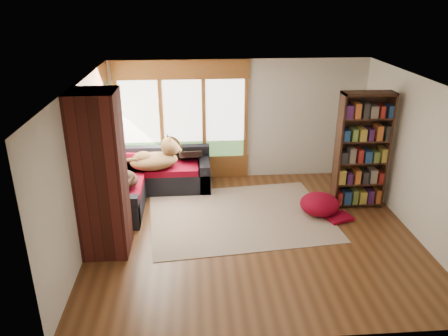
# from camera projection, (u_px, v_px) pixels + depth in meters

# --- Properties ---
(floor) EXTENTS (5.50, 5.50, 0.00)m
(floor) POSITION_uv_depth(u_px,v_px,m) (253.00, 233.00, 7.57)
(floor) COLOR #4F2C16
(floor) RESTS_ON ground
(ceiling) EXTENTS (5.50, 5.50, 0.00)m
(ceiling) POSITION_uv_depth(u_px,v_px,m) (257.00, 83.00, 6.58)
(ceiling) COLOR white
(wall_back) EXTENTS (5.50, 0.04, 2.60)m
(wall_back) POSITION_uv_depth(u_px,v_px,m) (239.00, 120.00, 9.38)
(wall_back) COLOR silver
(wall_back) RESTS_ON ground
(wall_front) EXTENTS (5.50, 0.04, 2.60)m
(wall_front) POSITION_uv_depth(u_px,v_px,m) (286.00, 247.00, 4.77)
(wall_front) COLOR silver
(wall_front) RESTS_ON ground
(wall_left) EXTENTS (0.04, 5.00, 2.60)m
(wall_left) POSITION_uv_depth(u_px,v_px,m) (82.00, 168.00, 6.89)
(wall_left) COLOR silver
(wall_left) RESTS_ON ground
(wall_right) EXTENTS (0.04, 5.00, 2.60)m
(wall_right) POSITION_uv_depth(u_px,v_px,m) (419.00, 159.00, 7.26)
(wall_right) COLOR silver
(wall_right) RESTS_ON ground
(windows_back) EXTENTS (2.82, 0.10, 1.90)m
(windows_back) POSITION_uv_depth(u_px,v_px,m) (183.00, 120.00, 9.26)
(windows_back) COLOR brown
(windows_back) RESTS_ON wall_back
(windows_left) EXTENTS (0.10, 2.62, 1.90)m
(windows_left) POSITION_uv_depth(u_px,v_px,m) (99.00, 140.00, 7.98)
(windows_left) COLOR brown
(windows_left) RESTS_ON wall_left
(roller_blind) EXTENTS (0.03, 0.72, 0.90)m
(roller_blind) POSITION_uv_depth(u_px,v_px,m) (106.00, 108.00, 8.60)
(roller_blind) COLOR #577846
(roller_blind) RESTS_ON wall_left
(brick_chimney) EXTENTS (0.70, 0.70, 2.60)m
(brick_chimney) POSITION_uv_depth(u_px,v_px,m) (101.00, 176.00, 6.59)
(brick_chimney) COLOR #471914
(brick_chimney) RESTS_ON ground
(sectional_sofa) EXTENTS (2.20, 2.20, 0.80)m
(sectional_sofa) POSITION_uv_depth(u_px,v_px,m) (147.00, 180.00, 8.89)
(sectional_sofa) COLOR black
(sectional_sofa) RESTS_ON ground
(area_rug) EXTENTS (3.51, 2.82, 0.01)m
(area_rug) POSITION_uv_depth(u_px,v_px,m) (240.00, 216.00, 8.12)
(area_rug) COLOR beige
(area_rug) RESTS_ON ground
(bookshelf) EXTENTS (0.96, 0.32, 2.23)m
(bookshelf) POSITION_uv_depth(u_px,v_px,m) (362.00, 151.00, 8.12)
(bookshelf) COLOR #391E13
(bookshelf) RESTS_ON ground
(pouf) EXTENTS (0.83, 0.83, 0.39)m
(pouf) POSITION_uv_depth(u_px,v_px,m) (319.00, 204.00, 8.14)
(pouf) COLOR maroon
(pouf) RESTS_ON area_rug
(dog_tan) EXTENTS (1.13, 0.86, 0.56)m
(dog_tan) POSITION_uv_depth(u_px,v_px,m) (158.00, 156.00, 8.75)
(dog_tan) COLOR brown
(dog_tan) RESTS_ON sectional_sofa
(dog_brindle) EXTENTS (0.86, 0.93, 0.45)m
(dog_brindle) POSITION_uv_depth(u_px,v_px,m) (120.00, 173.00, 8.07)
(dog_brindle) COLOR black
(dog_brindle) RESTS_ON sectional_sofa
(throw_pillows) EXTENTS (1.98, 1.68, 0.45)m
(throw_pillows) POSITION_uv_depth(u_px,v_px,m) (148.00, 156.00, 8.85)
(throw_pillows) COLOR black
(throw_pillows) RESTS_ON sectional_sofa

